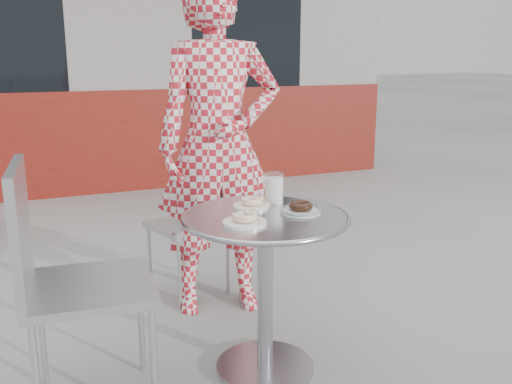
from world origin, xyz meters
name	(u,v)px	position (x,y,z in m)	size (l,w,h in m)	color
ground	(265,372)	(0.00, 0.00, 0.00)	(60.00, 60.00, 0.00)	#9E9B96
storefront	(85,42)	(0.00, 5.56, 1.49)	(6.02, 4.55, 3.00)	gray
bistro_table	(265,255)	(0.01, 0.02, 0.53)	(0.70, 0.70, 0.70)	#B9B9BE
chair_far	(189,252)	(-0.05, 0.95, 0.24)	(0.47, 0.47, 0.79)	#B0B3B8
chair_left	(89,336)	(-0.71, 0.04, 0.30)	(0.51, 0.50, 0.97)	#B0B3B8
seated_person	(219,146)	(0.06, 0.72, 0.88)	(0.64, 0.42, 1.76)	#B21B26
plate_far	(253,203)	(0.01, 0.16, 0.72)	(0.16, 0.16, 0.04)	white
plate_near	(245,219)	(-0.11, -0.06, 0.72)	(0.17, 0.17, 0.05)	white
plate_checker	(301,209)	(0.16, 0.00, 0.72)	(0.17, 0.17, 0.04)	white
milk_cup	(274,189)	(0.13, 0.19, 0.77)	(0.08, 0.08, 0.13)	white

